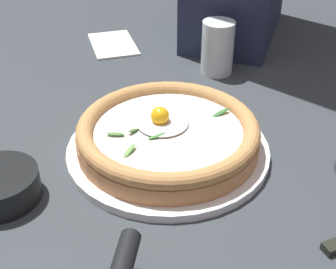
# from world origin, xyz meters

# --- Properties ---
(ground_plane) EXTENTS (2.40, 2.40, 0.03)m
(ground_plane) POSITION_xyz_m (0.00, 0.00, -0.01)
(ground_plane) COLOR #33393D
(ground_plane) RESTS_ON ground
(pizza_plate) EXTENTS (0.29, 0.29, 0.01)m
(pizza_plate) POSITION_xyz_m (0.02, 0.03, 0.01)
(pizza_plate) COLOR white
(pizza_plate) RESTS_ON ground
(pizza) EXTENTS (0.26, 0.26, 0.06)m
(pizza) POSITION_xyz_m (0.02, 0.03, 0.03)
(pizza) COLOR tan
(pizza) RESTS_ON pizza_plate
(drinking_glass) EXTENTS (0.06, 0.06, 0.10)m
(drinking_glass) POSITION_xyz_m (0.31, 0.04, 0.04)
(drinking_glass) COLOR silver
(drinking_glass) RESTS_ON ground
(folded_napkin) EXTENTS (0.17, 0.16, 0.01)m
(folded_napkin) POSITION_xyz_m (0.35, 0.28, 0.00)
(folded_napkin) COLOR white
(folded_napkin) RESTS_ON ground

